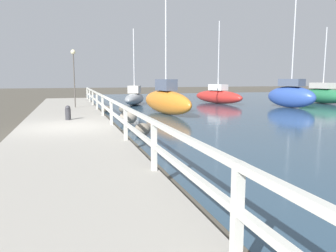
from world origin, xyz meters
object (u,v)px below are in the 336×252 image
sailboat_blue (291,95)px  dock_lamp (74,64)px  sailboat_green (322,95)px  mooring_bollard (68,113)px  sailboat_red (218,96)px  sailboat_orange (166,100)px  sailboat_gray (135,98)px

sailboat_blue → dock_lamp: bearing=158.9°
sailboat_green → mooring_bollard: bearing=-161.3°
dock_lamp → sailboat_green: 19.98m
sailboat_red → sailboat_green: bearing=-33.3°
dock_lamp → sailboat_green: bearing=4.9°
dock_lamp → sailboat_orange: bearing=-24.7°
sailboat_orange → dock_lamp: bearing=147.0°
dock_lamp → sailboat_blue: bearing=-3.6°
sailboat_green → dock_lamp: bearing=-177.5°
mooring_bollard → sailboat_blue: size_ratio=0.08×
mooring_bollard → dock_lamp: dock_lamp is taller
sailboat_blue → mooring_bollard: bearing=-178.6°
sailboat_gray → sailboat_red: size_ratio=0.88×
sailboat_gray → sailboat_orange: size_ratio=0.80×
mooring_bollard → dock_lamp: bearing=86.0°
dock_lamp → sailboat_orange: (5.05, -2.32, -2.13)m
sailboat_gray → sailboat_blue: (10.14, -5.51, 0.31)m
dock_lamp → sailboat_orange: 5.95m
dock_lamp → sailboat_gray: (4.55, 4.60, -2.36)m
dock_lamp → sailboat_red: 12.34m
dock_lamp → sailboat_blue: sailboat_blue is taller
mooring_bollard → sailboat_orange: size_ratio=0.09×
sailboat_gray → sailboat_green: bearing=13.3°
sailboat_red → sailboat_blue: bearing=-74.2°
sailboat_green → sailboat_red: size_ratio=0.93×
sailboat_gray → sailboat_green: size_ratio=0.94×
sailboat_gray → sailboat_blue: sailboat_blue is taller
sailboat_orange → sailboat_gray: bearing=85.8°
sailboat_red → sailboat_orange: 9.02m
sailboat_gray → sailboat_red: 6.89m
mooring_bollard → sailboat_green: (20.21, 7.80, 0.08)m
mooring_bollard → sailboat_red: sailboat_red is taller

